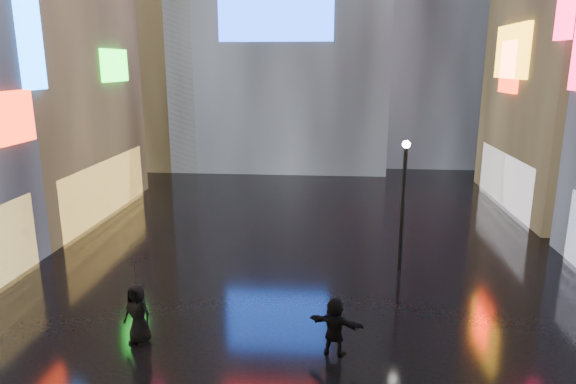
# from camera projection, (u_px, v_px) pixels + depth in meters

# --- Properties ---
(ground) EXTENTS (140.00, 140.00, 0.00)m
(ground) POSITION_uv_depth(u_px,v_px,m) (305.00, 262.00, 21.35)
(ground) COLOR black
(ground) RESTS_ON ground
(lamp_far) EXTENTS (0.30, 0.30, 5.20)m
(lamp_far) POSITION_uv_depth(u_px,v_px,m) (403.00, 198.00, 19.89)
(lamp_far) COLOR black
(lamp_far) RESTS_ON ground
(pedestrian_4) EXTENTS (1.04, 0.85, 1.84)m
(pedestrian_4) POSITION_uv_depth(u_px,v_px,m) (138.00, 313.00, 15.00)
(pedestrian_4) COLOR black
(pedestrian_4) RESTS_ON ground
(pedestrian_5) EXTENTS (1.67, 0.95, 1.71)m
(pedestrian_5) POSITION_uv_depth(u_px,v_px,m) (335.00, 327.00, 14.37)
(pedestrian_5) COLOR black
(pedestrian_5) RESTS_ON ground
(umbrella_2) EXTENTS (1.06, 1.08, 0.84)m
(umbrella_2) POSITION_uv_depth(u_px,v_px,m) (134.00, 271.00, 14.68)
(umbrella_2) COLOR black
(umbrella_2) RESTS_ON pedestrian_4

